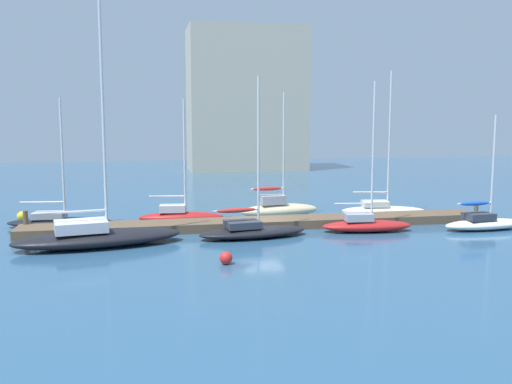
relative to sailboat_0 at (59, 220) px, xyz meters
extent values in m
plane|color=#2D567A|center=(12.59, -2.82, -0.41)|extent=(120.00, 120.00, 0.00)
cube|color=brown|center=(12.59, -2.82, -0.14)|extent=(29.19, 2.39, 0.55)
cylinder|color=brown|center=(-1.61, -1.77, 0.27)|extent=(0.28, 0.28, 1.37)
cylinder|color=brown|center=(26.78, -3.87, 0.27)|extent=(0.28, 0.28, 1.37)
ellipsoid|color=black|center=(0.07, -0.01, -0.12)|extent=(6.66, 2.79, 0.57)
cube|color=#9EA3AD|center=(-0.57, 0.06, 0.35)|extent=(2.08, 1.69, 0.37)
cylinder|color=silver|center=(0.40, -0.04, 3.91)|extent=(0.14, 0.14, 7.49)
cylinder|color=silver|center=(-0.96, 0.10, 1.18)|extent=(2.72, 0.38, 0.11)
ellipsoid|color=black|center=(2.91, -6.22, 0.03)|extent=(9.20, 4.30, 0.88)
cube|color=silver|center=(2.04, -6.38, 0.75)|extent=(2.96, 2.37, 0.57)
cylinder|color=silver|center=(3.35, -6.14, 7.15)|extent=(0.15, 0.15, 13.36)
cylinder|color=silver|center=(1.52, -6.48, 1.54)|extent=(3.68, 0.79, 0.12)
ellipsoid|color=#B21E1E|center=(7.70, -0.18, -0.04)|extent=(5.67, 2.03, 0.73)
cube|color=silver|center=(7.15, -0.12, 0.56)|extent=(1.76, 1.20, 0.47)
cylinder|color=silver|center=(7.98, -0.21, 3.98)|extent=(0.13, 0.13, 7.33)
cylinder|color=silver|center=(6.82, -0.09, 1.37)|extent=(2.33, 0.35, 0.11)
ellipsoid|color=black|center=(11.45, -5.62, -0.10)|extent=(6.62, 2.96, 0.61)
cube|color=#333842|center=(10.81, -5.70, 0.40)|extent=(2.10, 1.74, 0.40)
cylinder|color=silver|center=(11.76, -5.57, 4.48)|extent=(0.14, 0.14, 8.55)
cylinder|color=silver|center=(10.43, -5.75, 1.23)|extent=(2.68, 0.46, 0.11)
ellipsoid|color=#B72D28|center=(10.43, -5.75, 1.23)|extent=(2.44, 0.68, 0.28)
ellipsoid|color=beige|center=(14.54, 0.60, 0.07)|extent=(5.79, 2.28, 0.95)
cube|color=#9EA3AD|center=(13.98, 0.54, 0.85)|extent=(1.81, 1.34, 0.62)
cylinder|color=silver|center=(14.82, 0.63, 4.36)|extent=(0.13, 0.13, 7.65)
cylinder|color=silver|center=(13.64, 0.50, 1.63)|extent=(2.37, 0.37, 0.11)
ellipsoid|color=#B72D28|center=(13.64, 0.50, 1.63)|extent=(2.16, 0.59, 0.28)
ellipsoid|color=#B21E1E|center=(18.52, -5.33, -0.06)|extent=(5.62, 2.18, 0.69)
cube|color=#9EA3AD|center=(17.98, -5.28, 0.50)|extent=(1.75, 1.33, 0.45)
cylinder|color=silver|center=(18.79, -5.35, 4.43)|extent=(0.13, 0.13, 8.29)
cylinder|color=silver|center=(17.65, -5.25, 1.32)|extent=(2.31, 0.31, 0.11)
ellipsoid|color=white|center=(22.04, 0.13, -0.10)|extent=(6.17, 2.73, 0.61)
cube|color=silver|center=(21.46, 0.23, 0.40)|extent=(1.97, 1.53, 0.39)
cylinder|color=silver|center=(22.34, 0.09, 4.94)|extent=(0.14, 0.14, 9.49)
cylinder|color=silver|center=(21.10, 0.29, 1.22)|extent=(2.49, 0.51, 0.11)
ellipsoid|color=white|center=(26.03, -6.14, -0.09)|extent=(5.79, 2.11, 0.64)
cube|color=#333842|center=(25.46, -6.18, 0.43)|extent=(1.79, 1.32, 0.41)
cylinder|color=silver|center=(26.31, -6.12, 3.43)|extent=(0.13, 0.13, 6.40)
cylinder|color=silver|center=(25.12, -6.20, 1.26)|extent=(2.39, 0.27, 0.11)
ellipsoid|color=blue|center=(25.12, -6.20, 1.26)|extent=(2.17, 0.51, 0.28)
sphere|color=red|center=(9.04, -11.27, -0.11)|extent=(0.60, 0.60, 0.60)
sphere|color=yellow|center=(-2.68, 2.51, -0.07)|extent=(0.67, 0.67, 0.67)
cube|color=#BCB299|center=(19.09, 37.96, 8.98)|extent=(15.39, 8.60, 18.77)
camera|label=1|loc=(5.36, -36.50, 6.31)|focal=39.10mm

